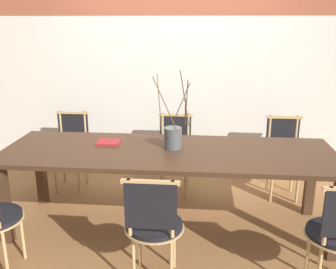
{
  "coord_description": "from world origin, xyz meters",
  "views": [
    {
      "loc": [
        0.29,
        -3.2,
        1.91
      ],
      "look_at": [
        0.0,
        0.0,
        0.93
      ],
      "focal_mm": 40.0,
      "sensor_mm": 36.0,
      "label": 1
    }
  ],
  "objects_px": {
    "chair_far_center": "(283,154)",
    "dining_table": "(168,159)",
    "vase_centerpiece": "(173,137)",
    "book_stack": "(109,142)"
  },
  "relations": [
    {
      "from": "chair_far_center",
      "to": "vase_centerpiece",
      "type": "distance_m",
      "value": 1.44
    },
    {
      "from": "chair_far_center",
      "to": "vase_centerpiece",
      "type": "relative_size",
      "value": 1.22
    },
    {
      "from": "chair_far_center",
      "to": "vase_centerpiece",
      "type": "xyz_separation_m",
      "value": [
        -1.17,
        -0.74,
        0.39
      ]
    },
    {
      "from": "chair_far_center",
      "to": "dining_table",
      "type": "bearing_deg",
      "value": 33.54
    },
    {
      "from": "vase_centerpiece",
      "to": "book_stack",
      "type": "height_order",
      "value": "vase_centerpiece"
    },
    {
      "from": "chair_far_center",
      "to": "vase_centerpiece",
      "type": "bearing_deg",
      "value": 32.15
    },
    {
      "from": "dining_table",
      "to": "chair_far_center",
      "type": "height_order",
      "value": "chair_far_center"
    },
    {
      "from": "dining_table",
      "to": "chair_far_center",
      "type": "bearing_deg",
      "value": 33.54
    },
    {
      "from": "dining_table",
      "to": "vase_centerpiece",
      "type": "xyz_separation_m",
      "value": [
        0.04,
        0.07,
        0.19
      ]
    },
    {
      "from": "dining_table",
      "to": "vase_centerpiece",
      "type": "bearing_deg",
      "value": 59.35
    }
  ]
}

